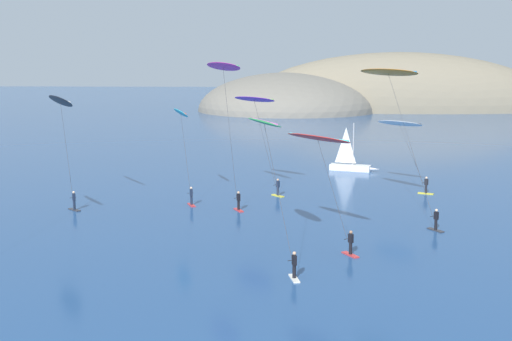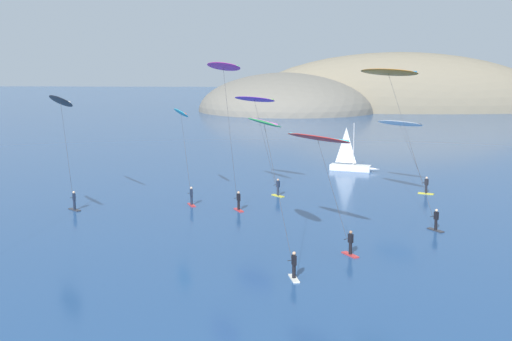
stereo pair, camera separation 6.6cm
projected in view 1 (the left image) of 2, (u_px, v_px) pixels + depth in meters
name	position (u px, v px, depth m)	size (l,w,h in m)	color
headland_island	(354.00, 110.00, 170.05)	(94.71, 49.34, 30.42)	#7A705B
sailboat_near	(353.00, 165.00, 76.18)	(5.93, 2.73, 5.70)	white
kitesurfer_red	(320.00, 145.00, 44.34)	(5.37, 6.08, 7.95)	red
kitesurfer_orange	(391.00, 81.00, 51.87)	(6.52, 8.35, 12.37)	#2D2D33
kitesurfer_white	(401.00, 128.00, 63.98)	(5.67, 4.82, 7.12)	yellow
kitesurfer_black	(61.00, 107.00, 56.83)	(4.72, 5.90, 9.97)	#2D2D33
kitesurfer_cyan	(182.00, 121.00, 60.02)	(3.31, 6.65, 8.54)	red
kitesurfer_green	(267.00, 133.00, 41.46)	(4.06, 8.06, 9.26)	silver
kitesurfer_purple	(256.00, 106.00, 62.49)	(5.59, 5.05, 9.57)	yellow
kitesurfer_magenta	(224.00, 75.00, 56.23)	(4.48, 5.94, 12.88)	red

